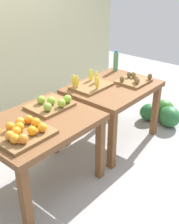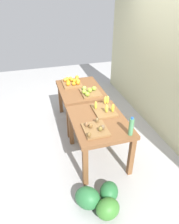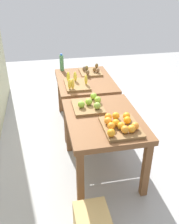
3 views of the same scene
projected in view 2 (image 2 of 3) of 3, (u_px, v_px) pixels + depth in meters
name	position (u px, v px, depth m)	size (l,w,h in m)	color
ground_plane	(89.00, 136.00, 3.86)	(8.00, 8.00, 0.00)	#A1A1A0
back_wall	(167.00, 50.00, 3.39)	(4.40, 0.12, 3.00)	#BDBC93
display_table_left	(81.00, 93.00, 3.98)	(1.04, 0.80, 0.73)	brown
display_table_right	(99.00, 126.00, 3.07)	(1.04, 0.80, 0.73)	brown
orange_bin	(72.00, 82.00, 4.09)	(0.44, 0.37, 0.11)	brown
apple_bin	(89.00, 92.00, 3.73)	(0.40, 0.35, 0.11)	brown
banana_crate	(104.00, 109.00, 3.22)	(0.44, 0.32, 0.17)	brown
kiwi_bin	(95.00, 129.00, 2.78)	(0.36, 0.33, 0.10)	brown
water_bottle	(131.00, 127.00, 2.66)	(0.06, 0.06, 0.27)	#4C8C59
watermelon_pile	(100.00, 199.00, 2.58)	(0.58, 0.69, 0.28)	#37742B
cardboard_produce_box	(84.00, 94.00, 5.02)	(0.40, 0.30, 0.29)	tan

